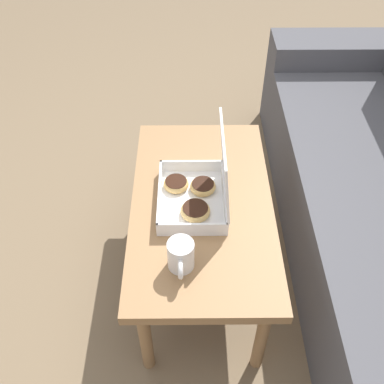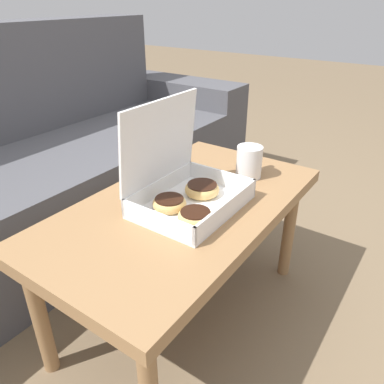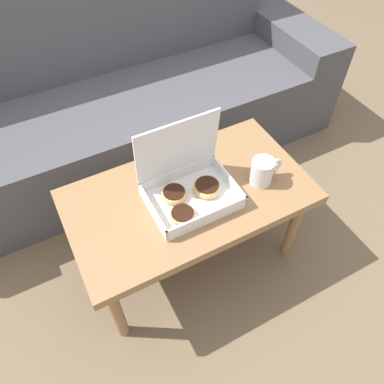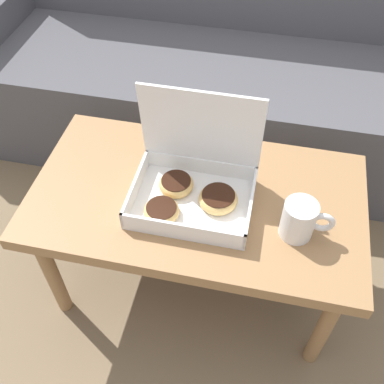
{
  "view_description": "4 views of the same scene",
  "coord_description": "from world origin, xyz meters",
  "px_view_note": "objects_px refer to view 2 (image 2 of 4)",
  "views": [
    {
      "loc": [
        1.12,
        -0.09,
        1.65
      ],
      "look_at": [
        -0.01,
        -0.08,
        0.49
      ],
      "focal_mm": 42.0,
      "sensor_mm": 36.0,
      "label": 1
    },
    {
      "loc": [
        -0.78,
        -0.62,
        0.99
      ],
      "look_at": [
        -0.01,
        -0.08,
        0.49
      ],
      "focal_mm": 35.0,
      "sensor_mm": 36.0,
      "label": 2
    },
    {
      "loc": [
        -0.41,
        -0.85,
        1.54
      ],
      "look_at": [
        -0.01,
        -0.08,
        0.49
      ],
      "focal_mm": 35.0,
      "sensor_mm": 36.0,
      "label": 3
    },
    {
      "loc": [
        0.16,
        -0.85,
        1.39
      ],
      "look_at": [
        -0.01,
        -0.08,
        0.49
      ],
      "focal_mm": 42.0,
      "sensor_mm": 36.0,
      "label": 4
    }
  ],
  "objects_px": {
    "coffee_table": "(183,217)",
    "coffee_mug": "(250,161)",
    "couch": "(28,177)",
    "pastry_box": "(185,189)"
  },
  "relations": [
    {
      "from": "pastry_box",
      "to": "coffee_mug",
      "type": "height_order",
      "value": "pastry_box"
    },
    {
      "from": "coffee_table",
      "to": "coffee_mug",
      "type": "height_order",
      "value": "coffee_mug"
    },
    {
      "from": "pastry_box",
      "to": "coffee_table",
      "type": "bearing_deg",
      "value": 54.78
    },
    {
      "from": "coffee_table",
      "to": "coffee_mug",
      "type": "bearing_deg",
      "value": -14.81
    },
    {
      "from": "couch",
      "to": "pastry_box",
      "type": "height_order",
      "value": "couch"
    },
    {
      "from": "couch",
      "to": "pastry_box",
      "type": "bearing_deg",
      "value": -90.63
    },
    {
      "from": "couch",
      "to": "coffee_table",
      "type": "xyz_separation_m",
      "value": [
        0.0,
        -0.82,
        0.09
      ]
    },
    {
      "from": "coffee_table",
      "to": "pastry_box",
      "type": "distance_m",
      "value": 0.11
    },
    {
      "from": "coffee_mug",
      "to": "couch",
      "type": "bearing_deg",
      "value": 107.27
    },
    {
      "from": "coffee_table",
      "to": "pastry_box",
      "type": "xyz_separation_m",
      "value": [
        -0.01,
        -0.01,
        0.11
      ]
    }
  ]
}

